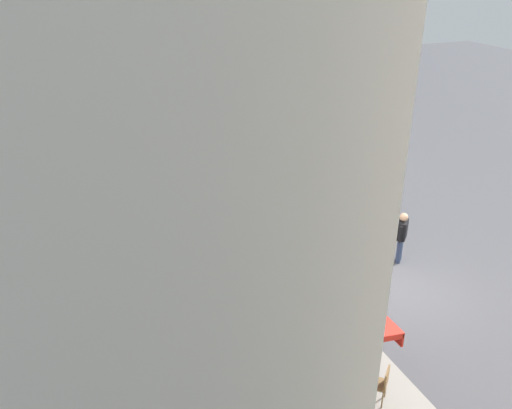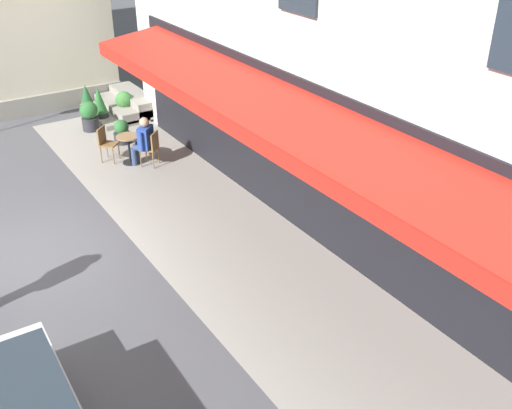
# 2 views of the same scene
# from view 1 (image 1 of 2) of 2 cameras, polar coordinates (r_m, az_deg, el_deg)

# --- Properties ---
(ground_plane) EXTENTS (70.00, 70.00, 0.00)m
(ground_plane) POSITION_cam_1_polar(r_m,az_deg,el_deg) (16.38, 14.08, -8.65)
(ground_plane) COLOR #4C4C51
(sidewalk_cafe_terrace) EXTENTS (20.50, 3.20, 0.01)m
(sidewalk_cafe_terrace) POSITION_cam_1_polar(r_m,az_deg,el_deg) (17.30, -1.53, -5.78)
(sidewalk_cafe_terrace) COLOR gray
(sidewalk_cafe_terrace) RESTS_ON ground_plane
(cafe_table_near_entrance) EXTENTS (0.60, 0.60, 0.75)m
(cafe_table_near_entrance) POSITION_cam_1_polar(r_m,az_deg,el_deg) (12.61, 10.16, -17.38)
(cafe_table_near_entrance) COLOR black
(cafe_table_near_entrance) RESTS_ON ground_plane
(cafe_chair_wicker_back_row) EXTENTS (0.57, 0.57, 0.91)m
(cafe_chair_wicker_back_row) POSITION_cam_1_polar(r_m,az_deg,el_deg) (12.51, 13.12, -17.81)
(cafe_chair_wicker_back_row) COLOR olive
(cafe_chair_wicker_back_row) RESTS_ON ground_plane
(cafe_chair_wicker_corner_right) EXTENTS (0.57, 0.57, 0.91)m
(cafe_chair_wicker_corner_right) POSITION_cam_1_polar(r_m,az_deg,el_deg) (12.68, 7.32, -16.50)
(cafe_chair_wicker_corner_right) COLOR olive
(cafe_chair_wicker_corner_right) RESTS_ON ground_plane
(cafe_table_mid_terrace) EXTENTS (0.60, 0.60, 0.75)m
(cafe_table_mid_terrace) POSITION_cam_1_polar(r_m,az_deg,el_deg) (22.31, -6.12, 3.02)
(cafe_table_mid_terrace) COLOR black
(cafe_table_mid_terrace) RESTS_ON ground_plane
(cafe_chair_wicker_kerbside) EXTENTS (0.45, 0.45, 0.91)m
(cafe_chair_wicker_kerbside) POSITION_cam_1_polar(r_m,az_deg,el_deg) (22.40, -4.53, 3.33)
(cafe_chair_wicker_kerbside) COLOR olive
(cafe_chair_wicker_kerbside) RESTS_ON ground_plane
(cafe_chair_wicker_facing_street) EXTENTS (0.48, 0.48, 0.91)m
(cafe_chair_wicker_facing_street) POSITION_cam_1_polar(r_m,az_deg,el_deg) (22.26, -7.75, 3.03)
(cafe_chair_wicker_facing_street) COLOR olive
(cafe_chair_wicker_facing_street) RESTS_ON ground_plane
(seated_patron_in_blue) EXTENTS (0.63, 0.62, 1.29)m
(seated_patron_in_blue) POSITION_cam_1_polar(r_m,az_deg,el_deg) (12.55, 8.33, -16.24)
(seated_patron_in_blue) COLOR navy
(seated_patron_in_blue) RESTS_ON ground_plane
(seated_companion_in_red) EXTENTS (0.71, 0.62, 1.37)m
(seated_companion_in_red) POSITION_cam_1_polar(r_m,az_deg,el_deg) (22.29, -5.10, 3.69)
(seated_companion_in_red) COLOR navy
(seated_companion_in_red) RESTS_ON ground_plane
(walking_pedestrian_in_black) EXTENTS (0.54, 0.55, 1.69)m
(walking_pedestrian_in_black) POSITION_cam_1_polar(r_m,az_deg,el_deg) (17.30, 15.15, -2.99)
(walking_pedestrian_in_black) COLOR navy
(walking_pedestrian_in_black) RESTS_ON ground_plane
(parked_car_silver) EXTENTS (4.33, 1.87, 1.33)m
(parked_car_silver) POSITION_cam_1_polar(r_m,az_deg,el_deg) (20.56, 9.30, 1.46)
(parked_car_silver) COLOR #B7B7BC
(parked_car_silver) RESTS_ON ground_plane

